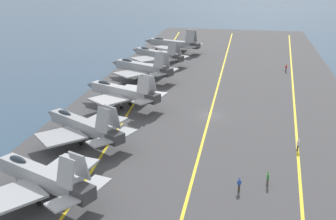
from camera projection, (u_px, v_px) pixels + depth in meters
ground_plane at (210, 118)px, 70.10m from camera, size 2000.00×2000.00×0.00m
carrier_deck at (210, 116)px, 70.03m from camera, size 188.42×50.07×0.40m
deck_stripe_foul_line at (295, 121)px, 67.56m from camera, size 169.22×11.78×0.01m
deck_stripe_centerline at (210, 115)px, 69.96m from camera, size 169.58×0.36×0.01m
deck_stripe_edge_line at (130, 110)px, 72.37m from camera, size 169.29×10.60×0.01m
parked_jet_second at (41, 177)px, 44.61m from camera, size 13.89×15.14×6.53m
parked_jet_third at (83, 125)px, 59.04m from camera, size 13.61×15.95×6.46m
parked_jet_fourth at (122, 92)px, 73.36m from camera, size 12.76×16.24×6.41m
parked_jet_fifth at (141, 68)px, 89.99m from camera, size 13.22×16.24×6.64m
parked_jet_sixth at (157, 54)px, 104.36m from camera, size 13.96×16.38×6.19m
parked_jet_seventh at (172, 43)px, 117.38m from camera, size 12.49×17.34×6.66m
crew_green_vest at (268, 178)px, 47.85m from camera, size 0.41×0.30×1.72m
crew_red_vest at (286, 68)px, 97.14m from camera, size 0.33×0.42×1.75m
crew_blue_vest at (239, 184)px, 46.55m from camera, size 0.45×0.45×1.74m
crew_white_vest at (298, 144)px, 56.54m from camera, size 0.45×0.38×1.79m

